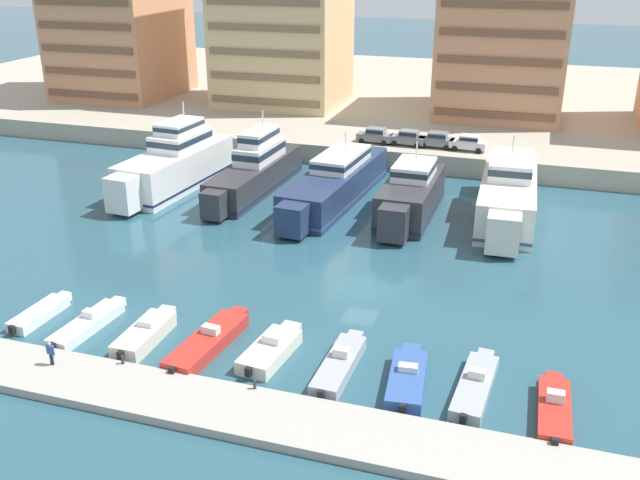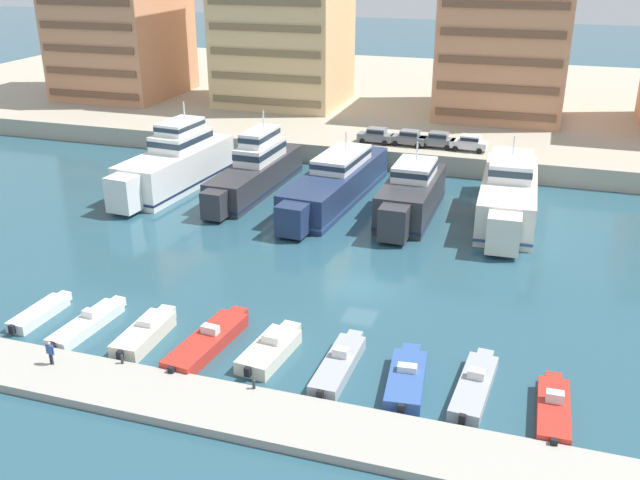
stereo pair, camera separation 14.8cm
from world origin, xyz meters
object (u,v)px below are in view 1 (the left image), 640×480
at_px(motorboat_white_far_left, 40,313).
at_px(motorboat_blue_mid_right, 407,378).
at_px(motorboat_red_far_right, 554,409).
at_px(yacht_ivory_center, 508,194).
at_px(car_white_center_left, 469,142).
at_px(motorboat_cream_center, 271,350).
at_px(pedestrian_near_edge, 50,351).
at_px(motorboat_white_left, 88,323).
at_px(motorboat_grey_right, 475,385).
at_px(yacht_charcoal_left, 255,170).
at_px(yacht_navy_mid_left, 335,183).
at_px(motorboat_red_center_left, 209,341).
at_px(car_grey_far_left, 375,135).
at_px(car_grey_left, 408,137).
at_px(motorboat_grey_center_right, 340,364).
at_px(yacht_white_far_left, 175,164).
at_px(motorboat_cream_mid_left, 146,334).
at_px(car_grey_mid_left, 437,139).
at_px(yacht_charcoal_center_left, 410,195).

distance_m(motorboat_white_far_left, motorboat_blue_mid_right, 25.98).
bearing_deg(motorboat_red_far_right, motorboat_white_far_left, 178.74).
bearing_deg(yacht_ivory_center, car_white_center_left, 111.01).
distance_m(motorboat_cream_center, car_white_center_left, 44.54).
xyz_separation_m(motorboat_cream_center, pedestrian_near_edge, (-12.04, -5.69, 0.97)).
height_order(motorboat_white_left, motorboat_red_far_right, motorboat_red_far_right).
distance_m(yacht_ivory_center, motorboat_grey_right, 29.86).
distance_m(motorboat_grey_right, car_white_center_left, 44.30).
distance_m(motorboat_blue_mid_right, car_white_center_left, 44.55).
bearing_deg(yacht_ivory_center, motorboat_cream_center, -112.43).
relative_size(yacht_ivory_center, motorboat_cream_center, 3.16).
xyz_separation_m(yacht_charcoal_left, motorboat_grey_right, (26.00, -29.64, -1.85)).
distance_m(yacht_charcoal_left, yacht_ivory_center, 25.62).
bearing_deg(yacht_navy_mid_left, motorboat_red_center_left, -89.54).
xyz_separation_m(motorboat_blue_mid_right, car_grey_far_left, (-12.73, 44.46, 2.82)).
bearing_deg(car_grey_far_left, car_grey_left, 0.83).
bearing_deg(yacht_navy_mid_left, motorboat_grey_center_right, -72.98).
bearing_deg(motorboat_red_far_right, yacht_charcoal_left, 134.73).
relative_size(motorboat_white_far_left, motorboat_blue_mid_right, 0.84).
height_order(motorboat_white_left, car_grey_far_left, car_grey_far_left).
xyz_separation_m(yacht_navy_mid_left, motorboat_blue_mid_right, (13.30, -29.85, -1.45)).
distance_m(yacht_white_far_left, yacht_ivory_center, 34.19).
relative_size(yacht_ivory_center, motorboat_grey_center_right, 2.71).
height_order(yacht_white_far_left, motorboat_grey_center_right, yacht_white_far_left).
bearing_deg(motorboat_cream_mid_left, motorboat_blue_mid_right, 0.65).
xyz_separation_m(car_grey_mid_left, car_white_center_left, (3.64, -0.23, 0.00)).
distance_m(yacht_white_far_left, yacht_charcoal_center_left, 25.36).
bearing_deg(motorboat_cream_center, motorboat_red_far_right, -3.27).
height_order(motorboat_white_left, car_grey_mid_left, car_grey_mid_left).
relative_size(yacht_white_far_left, motorboat_white_left, 2.64).
height_order(motorboat_cream_mid_left, pedestrian_near_edge, pedestrian_near_edge).
bearing_deg(motorboat_red_center_left, yacht_charcoal_left, 106.78).
bearing_deg(motorboat_white_left, motorboat_blue_mid_right, -0.00).
bearing_deg(motorboat_white_far_left, motorboat_grey_right, 0.59).
relative_size(yacht_ivory_center, car_grey_left, 4.81).
distance_m(yacht_navy_mid_left, yacht_charcoal_center_left, 8.26).
xyz_separation_m(motorboat_grey_center_right, motorboat_grey_right, (8.15, 0.35, -0.06)).
bearing_deg(motorboat_grey_center_right, yacht_charcoal_left, 120.77).
xyz_separation_m(yacht_charcoal_left, car_grey_far_left, (9.36, 14.23, 1.02)).
relative_size(motorboat_red_far_right, car_grey_left, 1.61).
relative_size(motorboat_white_far_left, car_grey_mid_left, 1.39).
distance_m(yacht_navy_mid_left, motorboat_white_far_left, 32.21).
height_order(yacht_white_far_left, motorboat_cream_mid_left, yacht_white_far_left).
relative_size(motorboat_red_center_left, pedestrian_near_edge, 5.55).
relative_size(yacht_navy_mid_left, motorboat_white_far_left, 3.91).
height_order(motorboat_red_center_left, motorboat_grey_center_right, motorboat_grey_center_right).
bearing_deg(motorboat_grey_center_right, car_grey_far_left, 100.87).
bearing_deg(yacht_ivory_center, yacht_charcoal_left, -179.64).
bearing_deg(car_white_center_left, car_grey_left, 179.17).
height_order(yacht_charcoal_left, car_grey_left, yacht_charcoal_left).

